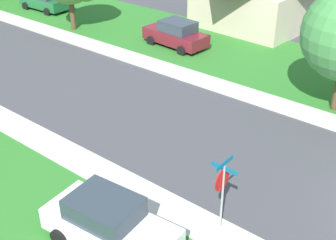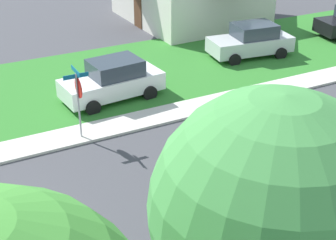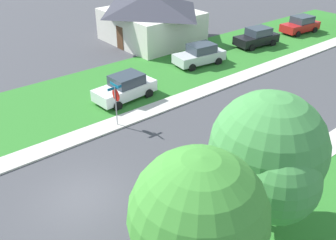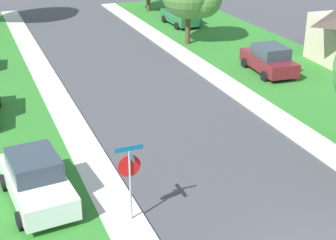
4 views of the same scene
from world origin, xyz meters
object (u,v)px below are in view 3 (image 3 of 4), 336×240
object	(u,v)px
stop_sign_far_corner	(116,98)
tree_sidewalk_near	(199,227)
car_red_behind_trees	(301,25)
car_black_near_corner	(257,37)
car_silver_kerbside_mid	(200,55)
car_white_driveway_right	(125,88)
house_left_setback	(151,17)
tree_across_right	(270,156)

from	to	relation	value
stop_sign_far_corner	tree_sidewalk_near	bearing A→B (deg)	-21.42
car_red_behind_trees	car_black_near_corner	xyz separation A→B (m)	(-0.07, -6.92, 0.00)
car_black_near_corner	car_silver_kerbside_mid	bearing A→B (deg)	-89.00
car_red_behind_trees	car_silver_kerbside_mid	bearing A→B (deg)	-89.77
car_white_driveway_right	car_black_near_corner	xyz separation A→B (m)	(-1.71, 15.76, 0.00)
car_red_behind_trees	tree_sidewalk_near	bearing A→B (deg)	-61.24
car_silver_kerbside_mid	car_white_driveway_right	xyz separation A→B (m)	(1.58, -8.33, 0.00)
stop_sign_far_corner	house_left_setback	size ratio (longest dim) A/B	0.30
car_silver_kerbside_mid	house_left_setback	distance (m)	7.72
car_silver_kerbside_mid	tree_across_right	distance (m)	18.52
tree_across_right	tree_sidewalk_near	xyz separation A→B (m)	(1.35, -4.71, 0.69)
car_black_near_corner	tree_sidewalk_near	bearing A→B (deg)	-54.30
car_red_behind_trees	tree_across_right	distance (m)	29.26
tree_across_right	car_silver_kerbside_mid	bearing A→B (deg)	144.46
car_red_behind_trees	car_white_driveway_right	xyz separation A→B (m)	(1.64, -22.68, 0.00)
car_red_behind_trees	tree_sidewalk_near	world-z (taller)	tree_sidewalk_near
car_silver_kerbside_mid	tree_across_right	xyz separation A→B (m)	(14.89, -10.64, 2.83)
car_red_behind_trees	tree_sidewalk_near	size ratio (longest dim) A/B	0.70
car_red_behind_trees	tree_across_right	bearing A→B (deg)	-59.11
tree_sidewalk_near	house_left_setback	distance (m)	28.70
tree_sidewalk_near	car_white_driveway_right	bearing A→B (deg)	154.40
stop_sign_far_corner	tree_across_right	bearing A→B (deg)	0.03
stop_sign_far_corner	tree_across_right	size ratio (longest dim) A/B	0.46
car_red_behind_trees	car_silver_kerbside_mid	world-z (taller)	same
car_red_behind_trees	car_white_driveway_right	size ratio (longest dim) A/B	1.00
car_silver_kerbside_mid	car_black_near_corner	xyz separation A→B (m)	(-0.13, 7.44, 0.00)
stop_sign_far_corner	car_red_behind_trees	xyz separation A→B (m)	(-4.31, 25.00, -1.01)
car_silver_kerbside_mid	house_left_setback	size ratio (longest dim) A/B	0.49
stop_sign_far_corner	car_red_behind_trees	world-z (taller)	stop_sign_far_corner
car_silver_kerbside_mid	tree_across_right	bearing A→B (deg)	-35.54
car_black_near_corner	tree_sidewalk_near	world-z (taller)	tree_sidewalk_near
car_white_driveway_right	house_left_setback	xyz separation A→B (m)	(-9.13, 8.89, 1.50)
car_silver_kerbside_mid	house_left_setback	world-z (taller)	house_left_setback
house_left_setback	tree_across_right	bearing A→B (deg)	-26.53
car_black_near_corner	house_left_setback	xyz separation A→B (m)	(-7.42, -6.87, 1.50)
stop_sign_far_corner	tree_sidewalk_near	xyz separation A→B (m)	(12.00, -4.71, 2.50)
car_red_behind_trees	tree_sidewalk_near	xyz separation A→B (m)	(16.30, -29.71, 3.52)
car_silver_kerbside_mid	tree_across_right	size ratio (longest dim) A/B	0.75
stop_sign_far_corner	tree_sidewalk_near	size ratio (longest dim) A/B	0.44
car_silver_kerbside_mid	tree_sidewalk_near	size ratio (longest dim) A/B	0.70
house_left_setback	car_white_driveway_right	bearing A→B (deg)	-44.23
car_red_behind_trees	car_black_near_corner	distance (m)	6.92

